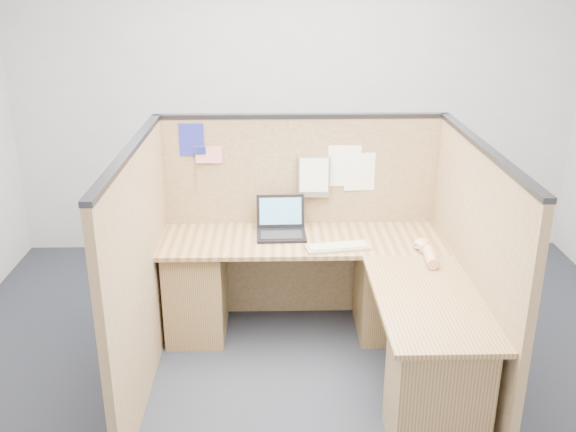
{
  "coord_description": "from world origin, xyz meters",
  "views": [
    {
      "loc": [
        -0.2,
        -3.39,
        2.44
      ],
      "look_at": [
        -0.1,
        0.5,
        0.96
      ],
      "focal_mm": 40.0,
      "sensor_mm": 36.0,
      "label": 1
    }
  ],
  "objects_px": {
    "keyboard": "(337,247)",
    "mouse": "(421,246)",
    "l_desk": "(333,309)",
    "laptop": "(281,225)"
  },
  "relations": [
    {
      "from": "keyboard",
      "to": "mouse",
      "type": "bearing_deg",
      "value": -11.33
    },
    {
      "from": "l_desk",
      "to": "laptop",
      "type": "bearing_deg",
      "value": 123.57
    },
    {
      "from": "mouse",
      "to": "l_desk",
      "type": "bearing_deg",
      "value": -162.2
    },
    {
      "from": "l_desk",
      "to": "keyboard",
      "type": "height_order",
      "value": "keyboard"
    },
    {
      "from": "laptop",
      "to": "keyboard",
      "type": "distance_m",
      "value": 0.47
    },
    {
      "from": "keyboard",
      "to": "mouse",
      "type": "relative_size",
      "value": 4.1
    },
    {
      "from": "keyboard",
      "to": "mouse",
      "type": "xyz_separation_m",
      "value": [
        0.55,
        -0.02,
        0.01
      ]
    },
    {
      "from": "l_desk",
      "to": "mouse",
      "type": "distance_m",
      "value": 0.72
    },
    {
      "from": "mouse",
      "to": "laptop",
      "type": "bearing_deg",
      "value": 161.58
    },
    {
      "from": "l_desk",
      "to": "mouse",
      "type": "xyz_separation_m",
      "value": [
        0.59,
        0.19,
        0.36
      ]
    }
  ]
}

